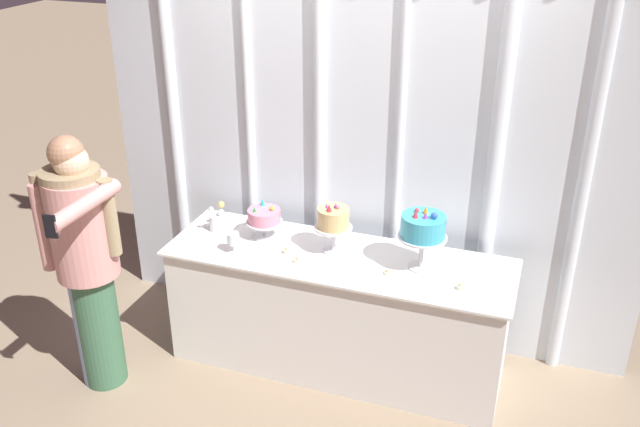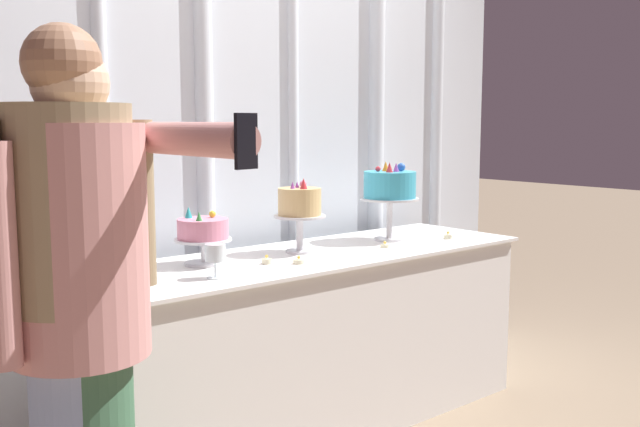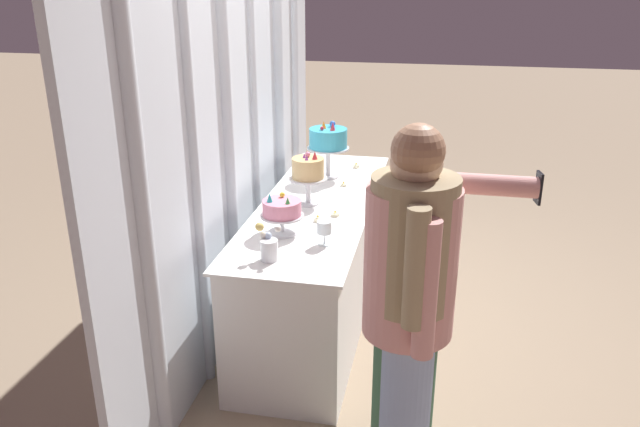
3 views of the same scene
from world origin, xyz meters
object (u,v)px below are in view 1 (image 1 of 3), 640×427
object	(u,v)px
wine_glass	(233,239)
flower_vase	(217,220)
tealight_far_left	(286,251)
guest_man_pink_jacket	(83,256)
tealight_near_left	(297,261)
tealight_far_right	(460,287)
guest_man_dark_suit	(87,261)
cake_display_center	(333,220)
cake_display_leftmost	(264,218)
cake_display_rightmost	(423,228)
cake_table	(338,311)
tealight_near_right	(387,273)

from	to	relation	value
wine_glass	flower_vase	xyz separation A→B (m)	(-0.23, 0.23, -0.02)
tealight_far_left	guest_man_pink_jacket	size ratio (longest dim) A/B	0.03
tealight_near_left	tealight_far_right	bearing A→B (deg)	1.05
guest_man_pink_jacket	guest_man_dark_suit	world-z (taller)	guest_man_pink_jacket
flower_vase	guest_man_pink_jacket	size ratio (longest dim) A/B	0.12
guest_man_pink_jacket	guest_man_dark_suit	distance (m)	0.04
tealight_near_left	guest_man_dark_suit	world-z (taller)	guest_man_dark_suit
cake_display_center	tealight_far_left	world-z (taller)	cake_display_center
flower_vase	tealight_far_left	bearing A→B (deg)	-14.16
cake_display_leftmost	guest_man_dark_suit	xyz separation A→B (m)	(-0.80, -0.73, -0.07)
tealight_far_left	wine_glass	bearing A→B (deg)	-162.39
cake_display_rightmost	guest_man_pink_jacket	xyz separation A→B (m)	(-1.83, -0.66, -0.17)
flower_vase	cake_display_leftmost	bearing A→B (deg)	2.89
cake_table	guest_man_dark_suit	world-z (taller)	guest_man_dark_suit
cake_display_center	wine_glass	xyz separation A→B (m)	(-0.57, -0.21, -0.12)
cake_display_center	cake_display_rightmost	bearing A→B (deg)	-2.01
flower_vase	tealight_far_left	size ratio (longest dim) A/B	4.46
guest_man_pink_jacket	wine_glass	bearing A→B (deg)	33.39
cake_display_rightmost	tealight_far_left	xyz separation A→B (m)	(-0.80, -0.09, -0.25)
tealight_near_right	guest_man_dark_suit	distance (m)	1.73
cake_display_center	tealight_far_right	world-z (taller)	cake_display_center
cake_table	tealight_far_right	bearing A→B (deg)	-9.75
cake_table	cake_display_center	bearing A→B (deg)	136.31
tealight_near_left	tealight_far_left	bearing A→B (deg)	141.34
tealight_far_left	cake_table	bearing A→B (deg)	11.72
cake_display_leftmost	tealight_near_left	world-z (taller)	cake_display_leftmost
cake_display_rightmost	wine_glass	world-z (taller)	cake_display_rightmost
flower_vase	guest_man_dark_suit	xyz separation A→B (m)	(-0.47, -0.71, -0.01)
wine_glass	tealight_far_left	bearing A→B (deg)	17.61
cake_display_leftmost	tealight_near_right	world-z (taller)	cake_display_leftmost
cake_display_rightmost	tealight_near_left	world-z (taller)	cake_display_rightmost
flower_vase	tealight_far_left	world-z (taller)	flower_vase
tealight_far_left	tealight_far_right	size ratio (longest dim) A/B	1.00
cake_display_center	flower_vase	world-z (taller)	cake_display_center
cake_display_leftmost	cake_display_center	world-z (taller)	cake_display_center
guest_man_pink_jacket	tealight_far_right	bearing A→B (deg)	13.69
tealight_far_left	tealight_near_left	world-z (taller)	tealight_far_left
tealight_far_left	guest_man_pink_jacket	world-z (taller)	guest_man_pink_jacket
cake_display_rightmost	tealight_near_right	xyz separation A→B (m)	(-0.16, -0.13, -0.25)
wine_glass	tealight_far_left	xyz separation A→B (m)	(0.30, 0.10, -0.08)
tealight_near_left	cake_display_leftmost	bearing A→B (deg)	143.07
guest_man_dark_suit	tealight_near_right	bearing A→B (deg)	17.95
tealight_near_left	wine_glass	bearing A→B (deg)	-177.90
wine_glass	guest_man_dark_suit	world-z (taller)	guest_man_dark_suit
tealight_near_left	tealight_far_right	size ratio (longest dim) A/B	1.13
tealight_far_left	tealight_near_left	bearing A→B (deg)	-38.66
tealight_far_right	guest_man_dark_suit	world-z (taller)	guest_man_dark_suit
cake_display_center	tealight_near_right	distance (m)	0.46
tealight_far_left	tealight_near_left	distance (m)	0.13
cake_display_rightmost	tealight_far_right	xyz separation A→B (m)	(0.25, -0.16, -0.25)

